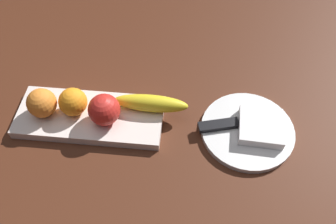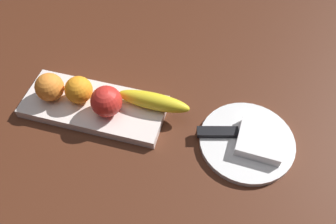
% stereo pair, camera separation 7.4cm
% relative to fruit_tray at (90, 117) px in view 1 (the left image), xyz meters
% --- Properties ---
extents(ground_plane, '(2.40, 2.40, 0.00)m').
position_rel_fruit_tray_xyz_m(ground_plane, '(-0.03, -0.01, -0.01)').
color(ground_plane, '#4C2414').
extents(fruit_tray, '(0.33, 0.13, 0.02)m').
position_rel_fruit_tray_xyz_m(fruit_tray, '(0.00, 0.00, 0.00)').
color(fruit_tray, silver).
rests_on(fruit_tray, ground_plane).
extents(apple, '(0.07, 0.07, 0.07)m').
position_rel_fruit_tray_xyz_m(apple, '(0.04, -0.01, 0.05)').
color(apple, red).
rests_on(apple, fruit_tray).
extents(banana, '(0.17, 0.04, 0.04)m').
position_rel_fruit_tray_xyz_m(banana, '(0.14, 0.03, 0.03)').
color(banana, yellow).
rests_on(banana, fruit_tray).
extents(orange_near_apple, '(0.06, 0.06, 0.06)m').
position_rel_fruit_tray_xyz_m(orange_near_apple, '(-0.03, 0.01, 0.04)').
color(orange_near_apple, orange).
rests_on(orange_near_apple, fruit_tray).
extents(orange_near_banana, '(0.06, 0.06, 0.06)m').
position_rel_fruit_tray_xyz_m(orange_near_banana, '(-0.10, -0.00, 0.04)').
color(orange_near_banana, orange).
rests_on(orange_near_banana, fruit_tray).
extents(dinner_plate, '(0.21, 0.21, 0.01)m').
position_rel_fruit_tray_xyz_m(dinner_plate, '(0.35, -0.00, -0.00)').
color(dinner_plate, white).
rests_on(dinner_plate, ground_plane).
extents(folded_napkin, '(0.10, 0.10, 0.02)m').
position_rel_fruit_tray_xyz_m(folded_napkin, '(0.38, 0.00, 0.01)').
color(folded_napkin, white).
rests_on(folded_napkin, dinner_plate).
extents(knife, '(0.18, 0.07, 0.01)m').
position_rel_fruit_tray_xyz_m(knife, '(0.30, 0.00, 0.01)').
color(knife, silver).
rests_on(knife, dinner_plate).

